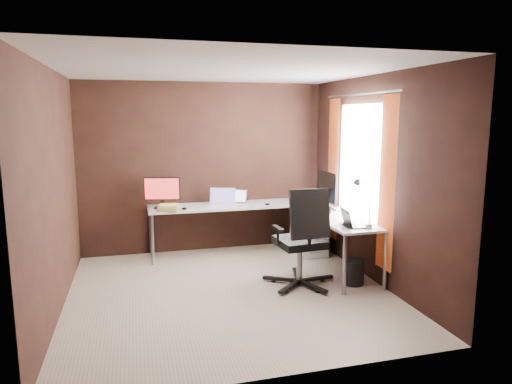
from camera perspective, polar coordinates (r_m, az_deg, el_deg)
room at (r=5.21m, az=0.09°, el=1.39°), size 3.60×3.60×2.50m
desk at (r=6.37m, az=2.17°, el=-2.59°), size 2.65×2.25×0.73m
drawer_pedestal at (r=6.75m, az=6.65°, el=-5.25°), size 0.42×0.50×0.60m
monitor_left at (r=6.52m, az=-11.66°, el=0.15°), size 0.49×0.18×0.44m
monitor_right at (r=6.34m, az=8.87°, el=0.48°), size 0.17×0.65×0.53m
laptop_white at (r=6.61m, az=-4.27°, el=-1.24°), size 0.44×0.37×0.25m
laptop_silver at (r=6.73m, az=-2.50°, el=-1.09°), size 0.37×0.35×0.21m
laptop_black_big at (r=6.23m, az=7.79°, el=-1.92°), size 0.46×0.49×0.27m
laptop_black_small at (r=5.48m, az=11.71°, el=-3.73°), size 0.26×0.34×0.21m
book_stack at (r=6.35m, az=-10.86°, el=-1.93°), size 0.34×0.31×0.09m
mouse_left at (r=6.37m, az=-8.95°, el=-2.07°), size 0.09×0.07×0.03m
mouse_corner at (r=6.61m, az=1.44°, el=-1.55°), size 0.09×0.07×0.03m
desk_lamp at (r=5.38m, az=13.14°, el=-0.64°), size 0.19×0.22×0.57m
office_chair at (r=5.49m, az=5.66°, el=-8.14°), size 0.68×0.68×1.21m
wastebasket at (r=5.71m, az=12.05°, el=-9.72°), size 0.34×0.34×0.30m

